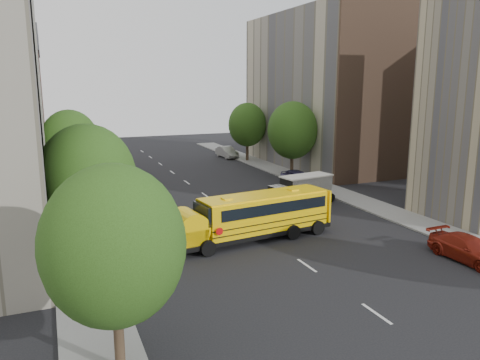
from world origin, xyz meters
TOP-DOWN VIEW (x-y plane):
  - ground at (0.00, 0.00)m, footprint 120.00×120.00m
  - sidewalk_left at (-11.50, 5.00)m, footprint 3.00×80.00m
  - sidewalk_right at (11.50, 5.00)m, footprint 3.00×80.00m
  - lane_markings at (0.00, 10.00)m, footprint 0.15×64.00m
  - building_right_far at (18.00, 20.00)m, footprint 10.00×22.00m
  - building_right_sidewall at (18.00, 9.00)m, footprint 10.10×0.30m
  - street_tree_0 at (-11.00, -14.00)m, footprint 4.80×4.80m
  - street_tree_1 at (-11.00, -4.00)m, footprint 5.12×5.12m
  - street_tree_2 at (-11.00, 14.00)m, footprint 4.99×4.99m
  - street_tree_4 at (11.00, 14.00)m, footprint 5.25×5.25m
  - street_tree_5 at (11.00, 26.00)m, footprint 4.86×4.86m
  - school_bus at (-0.98, -2.83)m, footprint 10.89×3.74m
  - safari_truck at (6.60, 4.13)m, footprint 5.76×2.86m
  - parked_car_0 at (-9.60, -5.30)m, footprint 1.98×4.42m
  - parked_car_1 at (-9.60, 9.46)m, footprint 1.52×4.17m
  - parked_car_2 at (-9.57, 21.70)m, footprint 2.51×4.75m
  - parked_car_3 at (8.84, -10.86)m, footprint 2.14×4.93m
  - parked_car_4 at (9.60, 10.25)m, footprint 1.94×4.68m
  - parked_car_5 at (9.60, 29.73)m, footprint 1.93×4.65m

SIDE VIEW (x-z plane):
  - ground at x=0.00m, z-range 0.00..0.00m
  - lane_markings at x=0.00m, z-range 0.00..0.01m
  - sidewalk_left at x=-11.50m, z-range 0.00..0.12m
  - sidewalk_right at x=11.50m, z-range 0.00..0.12m
  - parked_car_2 at x=-9.57m, z-range 0.00..1.27m
  - parked_car_1 at x=-9.60m, z-range 0.00..1.36m
  - parked_car_3 at x=8.84m, z-range 0.00..1.41m
  - parked_car_0 at x=-9.60m, z-range 0.00..1.48m
  - parked_car_5 at x=9.60m, z-range 0.00..1.50m
  - parked_car_4 at x=9.60m, z-range 0.00..1.58m
  - safari_truck at x=6.60m, z-range 0.07..2.43m
  - school_bus at x=-0.98m, z-range 0.17..3.18m
  - street_tree_0 at x=-11.00m, z-range 0.94..8.35m
  - street_tree_5 at x=11.00m, z-range 0.95..8.46m
  - street_tree_2 at x=-11.00m, z-range 0.97..8.68m
  - street_tree_1 at x=-11.00m, z-range 1.00..8.90m
  - street_tree_4 at x=11.00m, z-range 1.02..9.13m
  - building_right_far at x=18.00m, z-range 0.00..18.00m
  - building_right_sidewall at x=18.00m, z-range 0.00..18.00m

